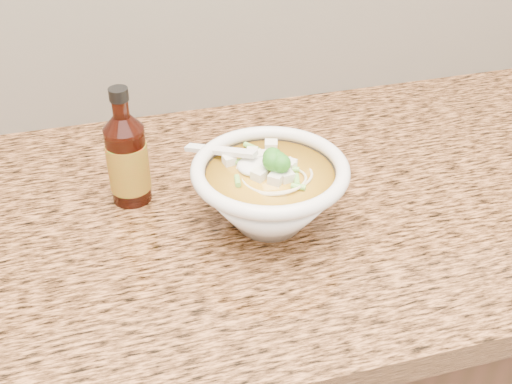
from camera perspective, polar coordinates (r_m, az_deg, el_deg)
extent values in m
cube|color=#AA6B3E|center=(0.97, -1.53, -1.88)|extent=(4.00, 0.68, 0.04)
cylinder|color=white|center=(0.92, 1.20, -2.43)|extent=(0.09, 0.09, 0.01)
torus|color=white|center=(0.87, 1.27, 2.01)|extent=(0.22, 0.22, 0.02)
torus|color=beige|center=(0.88, 1.82, 1.65)|extent=(0.08, 0.08, 0.00)
torus|color=beige|center=(0.87, 0.06, 1.34)|extent=(0.14, 0.14, 0.00)
torus|color=beige|center=(0.87, 2.07, 1.25)|extent=(0.10, 0.10, 0.00)
torus|color=beige|center=(0.88, 1.63, 1.44)|extent=(0.08, 0.08, 0.00)
torus|color=beige|center=(0.86, 0.96, 0.40)|extent=(0.08, 0.08, 0.00)
torus|color=beige|center=(0.87, 1.65, 0.63)|extent=(0.11, 0.11, 0.00)
cube|color=silver|center=(0.90, -0.88, 2.98)|extent=(0.02, 0.02, 0.02)
cube|color=silver|center=(0.85, 1.15, 0.99)|extent=(0.02, 0.02, 0.02)
cube|color=silver|center=(0.90, 2.41, 3.26)|extent=(0.02, 0.02, 0.02)
cube|color=silver|center=(0.85, 3.83, 0.92)|extent=(0.02, 0.02, 0.02)
cube|color=silver|center=(0.84, -0.70, 0.59)|extent=(0.02, 0.02, 0.02)
cube|color=silver|center=(0.86, 0.42, 1.45)|extent=(0.02, 0.02, 0.02)
cube|color=silver|center=(0.83, -0.56, 0.05)|extent=(0.02, 0.02, 0.02)
cube|color=silver|center=(0.90, 4.59, 2.86)|extent=(0.02, 0.02, 0.02)
cube|color=silver|center=(0.85, -2.16, 1.09)|extent=(0.02, 0.02, 0.02)
cube|color=silver|center=(0.91, 0.95, 3.66)|extent=(0.02, 0.02, 0.02)
ellipsoid|color=#196014|center=(0.85, 1.86, 2.42)|extent=(0.04, 0.04, 0.04)
cylinder|color=#78C54B|center=(0.90, -1.51, 3.12)|extent=(0.02, 0.02, 0.01)
cylinder|color=#78C54B|center=(0.90, 2.76, 2.93)|extent=(0.02, 0.02, 0.01)
cylinder|color=#78C54B|center=(0.89, 0.26, 2.80)|extent=(0.02, 0.02, 0.01)
cylinder|color=#78C54B|center=(0.87, -1.80, 2.00)|extent=(0.02, 0.02, 0.01)
cylinder|color=#78C54B|center=(0.88, -1.65, 2.29)|extent=(0.01, 0.02, 0.01)
cylinder|color=#78C54B|center=(0.85, 4.79, 0.94)|extent=(0.02, 0.02, 0.01)
cylinder|color=#78C54B|center=(0.92, -0.24, 3.73)|extent=(0.02, 0.02, 0.01)
ellipsoid|color=white|center=(0.88, -0.13, 2.34)|extent=(0.05, 0.05, 0.02)
cube|color=white|center=(0.90, -3.19, 3.69)|extent=(0.09, 0.09, 0.03)
cylinder|color=#370E07|center=(0.95, -11.29, 2.41)|extent=(0.06, 0.06, 0.12)
cylinder|color=#370E07|center=(0.91, -11.96, 7.30)|extent=(0.03, 0.03, 0.03)
cylinder|color=black|center=(0.90, -12.12, 8.49)|extent=(0.03, 0.03, 0.02)
cylinder|color=red|center=(0.95, -11.27, 2.29)|extent=(0.07, 0.07, 0.07)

